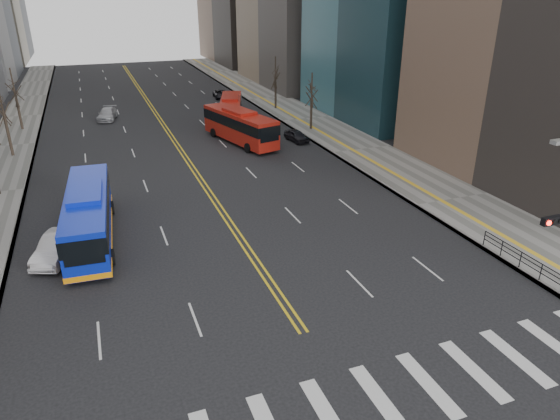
% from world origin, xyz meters
% --- Properties ---
extents(ground, '(220.00, 220.00, 0.00)m').
position_xyz_m(ground, '(0.00, 0.00, 0.00)').
color(ground, black).
extents(sidewalk_right, '(7.00, 130.00, 0.15)m').
position_xyz_m(sidewalk_right, '(17.50, 45.00, 0.07)').
color(sidewalk_right, slate).
rests_on(sidewalk_right, ground).
extents(sidewalk_left, '(5.00, 130.00, 0.15)m').
position_xyz_m(sidewalk_left, '(-16.50, 45.00, 0.07)').
color(sidewalk_left, slate).
rests_on(sidewalk_left, ground).
extents(crosswalk, '(26.70, 4.00, 0.01)m').
position_xyz_m(crosswalk, '(0.00, 0.00, 0.01)').
color(crosswalk, silver).
rests_on(crosswalk, ground).
extents(centerline, '(0.55, 100.00, 0.01)m').
position_xyz_m(centerline, '(0.00, 55.00, 0.01)').
color(centerline, gold).
rests_on(centerline, ground).
extents(pedestrian_railing, '(0.06, 6.06, 1.02)m').
position_xyz_m(pedestrian_railing, '(14.30, 6.00, 0.82)').
color(pedestrian_railing, black).
rests_on(pedestrian_railing, sidewalk_right).
extents(street_trees, '(35.20, 47.20, 7.60)m').
position_xyz_m(street_trees, '(-7.18, 34.55, 4.87)').
color(street_trees, black).
rests_on(street_trees, ground).
extents(blue_bus, '(3.37, 12.29, 3.54)m').
position_xyz_m(blue_bus, '(-9.21, 19.15, 1.85)').
color(blue_bus, '#0C24BF').
rests_on(blue_bus, ground).
extents(red_bus_near, '(5.41, 11.67, 3.60)m').
position_xyz_m(red_bus_near, '(6.60, 37.73, 2.00)').
color(red_bus_near, red).
rests_on(red_bus_near, ground).
extents(red_bus_far, '(5.54, 10.81, 3.37)m').
position_xyz_m(red_bus_far, '(8.02, 46.25, 1.88)').
color(red_bus_far, red).
rests_on(red_bus_far, ground).
extents(car_white, '(3.29, 5.04, 1.57)m').
position_xyz_m(car_white, '(-11.19, 17.20, 0.79)').
color(car_white, silver).
rests_on(car_white, ground).
extents(car_dark_mid, '(1.94, 3.83, 1.25)m').
position_xyz_m(car_dark_mid, '(12.50, 36.04, 0.62)').
color(car_dark_mid, black).
rests_on(car_dark_mid, ground).
extents(car_silver, '(3.06, 5.22, 1.42)m').
position_xyz_m(car_silver, '(-6.24, 53.85, 0.71)').
color(car_silver, '#A1A2A7').
rests_on(car_silver, ground).
extents(car_dark_far, '(2.35, 4.44, 1.19)m').
position_xyz_m(car_dark_far, '(10.85, 62.36, 0.59)').
color(car_dark_far, black).
rests_on(car_dark_far, ground).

